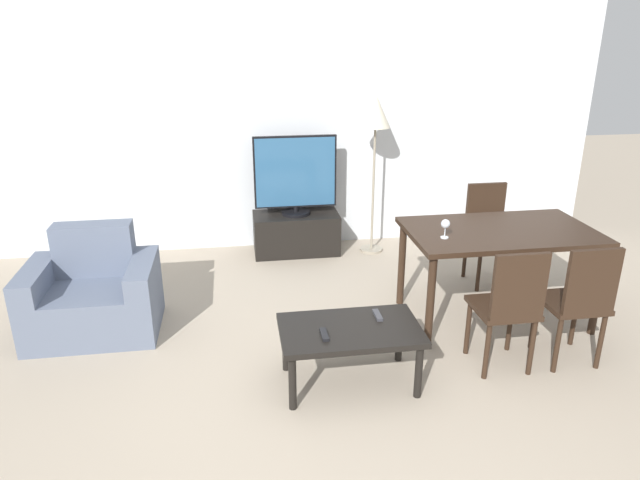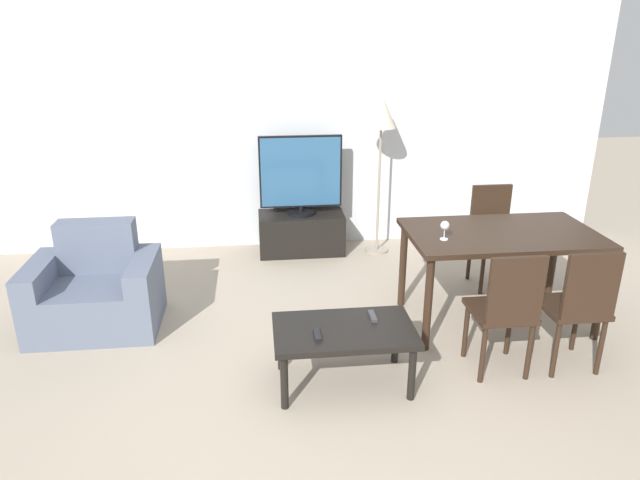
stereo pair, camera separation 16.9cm
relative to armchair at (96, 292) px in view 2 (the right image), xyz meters
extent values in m
plane|color=tan|center=(1.61, -1.65, -0.29)|extent=(18.00, 18.00, 0.00)
cube|color=silver|center=(1.61, 1.70, 1.06)|extent=(6.95, 0.06, 2.70)
cube|color=slate|center=(0.00, -0.04, -0.09)|extent=(0.61, 0.71, 0.39)
cube|color=slate|center=(0.00, 0.22, 0.31)|extent=(0.61, 0.20, 0.42)
cube|color=slate|center=(-0.39, -0.04, 0.00)|extent=(0.18, 0.71, 0.57)
cube|color=slate|center=(0.39, -0.04, 0.00)|extent=(0.18, 0.71, 0.57)
cube|color=black|center=(1.75, 1.41, -0.07)|extent=(0.89, 0.44, 0.42)
cylinder|color=black|center=(1.75, 1.41, 0.15)|extent=(0.30, 0.30, 0.03)
cylinder|color=black|center=(1.75, 1.41, 0.19)|extent=(0.04, 0.04, 0.05)
cube|color=black|center=(1.75, 1.41, 0.59)|extent=(0.85, 0.04, 0.74)
cube|color=#2D5B84|center=(1.75, 1.39, 0.59)|extent=(0.81, 0.01, 0.71)
cube|color=black|center=(1.83, -1.02, 0.11)|extent=(0.92, 0.55, 0.04)
cylinder|color=black|center=(1.43, -1.24, -0.10)|extent=(0.05, 0.05, 0.38)
cylinder|color=black|center=(2.24, -1.24, -0.10)|extent=(0.05, 0.05, 0.38)
cylinder|color=black|center=(1.43, -0.80, -0.10)|extent=(0.05, 0.05, 0.38)
cylinder|color=black|center=(2.24, -0.80, -0.10)|extent=(0.05, 0.05, 0.38)
cube|color=black|center=(3.18, -0.29, 0.47)|extent=(1.46, 0.85, 0.04)
cylinder|color=black|center=(2.51, -0.66, 0.08)|extent=(0.06, 0.06, 0.74)
cylinder|color=black|center=(3.85, -0.66, 0.08)|extent=(0.06, 0.06, 0.74)
cylinder|color=black|center=(2.51, 0.07, 0.08)|extent=(0.06, 0.06, 0.74)
cylinder|color=black|center=(3.85, 0.07, 0.08)|extent=(0.06, 0.06, 0.74)
cube|color=black|center=(2.92, -0.95, 0.16)|extent=(0.40, 0.40, 0.04)
cylinder|color=black|center=(2.76, -0.79, -0.07)|extent=(0.04, 0.04, 0.42)
cylinder|color=black|center=(3.08, -0.79, -0.07)|extent=(0.04, 0.04, 0.42)
cylinder|color=black|center=(2.76, -1.11, -0.07)|extent=(0.04, 0.04, 0.42)
cylinder|color=black|center=(3.08, -1.11, -0.07)|extent=(0.04, 0.04, 0.42)
cube|color=black|center=(2.92, -1.13, 0.40)|extent=(0.37, 0.04, 0.46)
cube|color=black|center=(3.43, 0.36, 0.16)|extent=(0.40, 0.40, 0.04)
cylinder|color=black|center=(3.27, 0.20, -0.07)|extent=(0.04, 0.04, 0.42)
cylinder|color=black|center=(3.59, 0.20, -0.07)|extent=(0.04, 0.04, 0.42)
cylinder|color=black|center=(3.27, 0.53, -0.07)|extent=(0.04, 0.04, 0.42)
cylinder|color=black|center=(3.59, 0.53, -0.07)|extent=(0.04, 0.04, 0.42)
cube|color=black|center=(3.43, 0.55, 0.40)|extent=(0.37, 0.04, 0.46)
cube|color=black|center=(3.43, -0.95, 0.16)|extent=(0.40, 0.40, 0.04)
cylinder|color=black|center=(3.27, -0.79, -0.07)|extent=(0.04, 0.04, 0.42)
cylinder|color=black|center=(3.59, -0.79, -0.07)|extent=(0.04, 0.04, 0.42)
cylinder|color=black|center=(3.27, -1.11, -0.07)|extent=(0.04, 0.04, 0.42)
cylinder|color=black|center=(3.59, -1.11, -0.07)|extent=(0.04, 0.04, 0.42)
cube|color=black|center=(3.43, -1.13, 0.40)|extent=(0.37, 0.04, 0.46)
cylinder|color=gray|center=(2.55, 1.33, -0.27)|extent=(0.24, 0.24, 0.02)
cylinder|color=gray|center=(2.55, 1.33, 0.39)|extent=(0.02, 0.02, 1.30)
cone|color=beige|center=(2.55, 1.33, 1.19)|extent=(0.30, 0.30, 0.32)
cube|color=#38383D|center=(2.05, -0.90, 0.14)|extent=(0.04, 0.15, 0.02)
cube|color=black|center=(1.65, -1.10, 0.14)|extent=(0.04, 0.15, 0.02)
cylinder|color=silver|center=(2.67, -0.42, 0.49)|extent=(0.06, 0.06, 0.01)
cylinder|color=silver|center=(2.67, -0.42, 0.53)|extent=(0.01, 0.01, 0.07)
sphere|color=silver|center=(2.67, -0.42, 0.60)|extent=(0.07, 0.07, 0.07)
camera|label=1|loc=(1.14, -4.23, 1.98)|focal=32.00mm
camera|label=2|loc=(1.31, -4.26, 1.98)|focal=32.00mm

